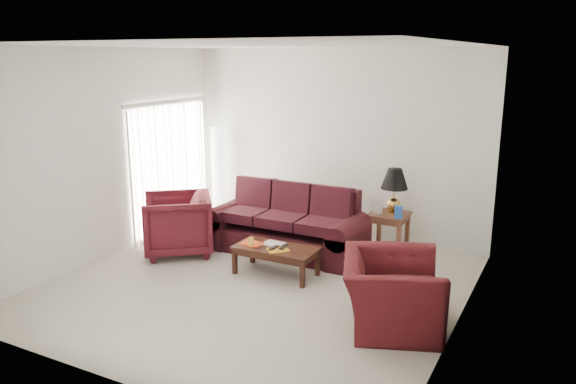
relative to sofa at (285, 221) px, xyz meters
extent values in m
plane|color=#BCB6A0|center=(0.26, -1.27, -0.48)|extent=(5.00, 5.00, 0.00)
cube|color=silver|center=(-2.16, 0.03, 0.60)|extent=(0.10, 2.00, 2.16)
cube|color=black|center=(-0.76, 0.78, 0.23)|extent=(0.42, 0.33, 0.39)
cube|color=white|center=(1.21, 0.65, 0.18)|extent=(0.15, 0.07, 0.14)
cylinder|color=#1A4DAB|center=(1.55, 0.55, 0.20)|extent=(0.12, 0.12, 0.18)
cube|color=#ADADB2|center=(1.24, 0.93, 0.20)|extent=(0.14, 0.17, 0.05)
imported|color=#3F0E15|center=(-1.40, -0.77, -0.04)|extent=(1.37, 1.36, 0.90)
imported|color=#3F0E12|center=(2.12, -1.55, -0.10)|extent=(1.39, 1.48, 0.77)
cube|color=red|center=(-0.04, -0.89, -0.09)|extent=(0.31, 0.24, 0.02)
cube|color=beige|center=(0.22, -0.75, -0.09)|extent=(0.29, 0.23, 0.02)
cube|color=orange|center=(0.40, -0.95, -0.09)|extent=(0.33, 0.33, 0.02)
cube|color=black|center=(0.33, -0.95, -0.07)|extent=(0.07, 0.18, 0.02)
cube|color=black|center=(0.44, -0.87, -0.07)|extent=(0.06, 0.19, 0.02)
cylinder|color=yellow|center=(-0.01, -0.97, -0.03)|extent=(0.08, 0.08, 0.12)
camera|label=1|loc=(3.74, -7.07, 2.40)|focal=35.00mm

